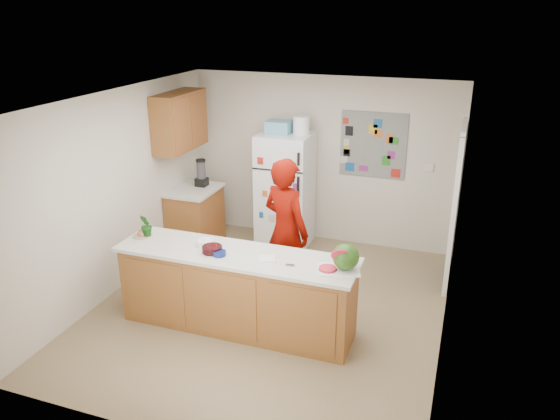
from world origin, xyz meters
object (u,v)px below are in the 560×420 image
(refrigerator, at_px, (285,190))
(cherry_bowl, at_px, (212,249))
(watermelon, at_px, (346,257))
(person, at_px, (286,231))

(refrigerator, height_order, cherry_bowl, refrigerator)
(watermelon, height_order, cherry_bowl, watermelon)
(person, xyz_separation_m, cherry_bowl, (-0.54, -0.88, 0.06))
(person, relative_size, cherry_bowl, 8.22)
(person, distance_m, cherry_bowl, 1.03)
(person, height_order, watermelon, person)
(refrigerator, distance_m, person, 1.66)
(person, distance_m, watermelon, 1.24)
(refrigerator, xyz_separation_m, watermelon, (1.46, -2.38, 0.22))
(person, bearing_deg, watermelon, 162.37)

